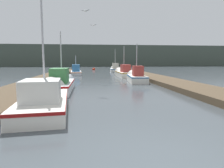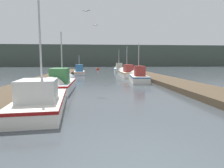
{
  "view_description": "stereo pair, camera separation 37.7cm",
  "coord_description": "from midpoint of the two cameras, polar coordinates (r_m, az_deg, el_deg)",
  "views": [
    {
      "loc": [
        -1.37,
        -3.59,
        2.03
      ],
      "look_at": [
        0.11,
        9.16,
        0.51
      ],
      "focal_mm": 32.0,
      "sensor_mm": 36.0,
      "label": 1
    },
    {
      "loc": [
        -0.99,
        -3.62,
        2.03
      ],
      "look_at": [
        0.11,
        9.16,
        0.51
      ],
      "focal_mm": 32.0,
      "sensor_mm": 36.0,
      "label": 2
    }
  ],
  "objects": [
    {
      "name": "ground_plane",
      "position": [
        4.3,
        12.49,
        -21.53
      ],
      "size": [
        200.0,
        200.0,
        0.0
      ],
      "color": "#3D4449"
    },
    {
      "name": "fishing_boat_1",
      "position": [
        14.15,
        -13.13,
        0.32
      ],
      "size": [
        1.47,
        5.89,
        4.26
      ],
      "rotation": [
        0.0,
        0.0,
        0.01
      ],
      "color": "silver",
      "rests_on": "ground_plane"
    },
    {
      "name": "fishing_boat_0",
      "position": [
        9.35,
        -17.68,
        -3.59
      ],
      "size": [
        2.26,
        6.06,
        5.05
      ],
      "rotation": [
        0.0,
        0.0,
        0.09
      ],
      "color": "silver",
      "rests_on": "ground_plane"
    },
    {
      "name": "mooring_piling_0",
      "position": [
        23.67,
        8.7,
        3.28
      ],
      "size": [
        0.32,
        0.32,
        1.23
      ],
      "color": "#473523",
      "rests_on": "ground_plane"
    },
    {
      "name": "fishing_boat_5",
      "position": [
        35.27,
        2.25,
        4.25
      ],
      "size": [
        1.92,
        5.19,
        4.36
      ],
      "rotation": [
        0.0,
        0.0,
        -0.07
      ],
      "color": "silver",
      "rests_on": "ground_plane"
    },
    {
      "name": "distant_shore_ridge",
      "position": [
        74.5,
        -4.09,
        7.95
      ],
      "size": [
        120.0,
        16.0,
        7.18
      ],
      "color": "#424C42",
      "rests_on": "ground_plane"
    },
    {
      "name": "seagull_lead",
      "position": [
        14.34,
        -6.63,
        20.01
      ],
      "size": [
        0.55,
        0.34,
        0.12
      ],
      "rotation": [
        0.0,
        0.0,
        2.71
      ],
      "color": "white"
    },
    {
      "name": "mooring_piling_2",
      "position": [
        28.43,
        5.75,
        3.71
      ],
      "size": [
        0.29,
        0.29,
        1.04
      ],
      "color": "#473523",
      "rests_on": "ground_plane"
    },
    {
      "name": "channel_buoy",
      "position": [
        42.49,
        -3.8,
        4.25
      ],
      "size": [
        0.62,
        0.62,
        1.12
      ],
      "color": "red",
      "rests_on": "ground_plane"
    },
    {
      "name": "dock_right",
      "position": [
        20.82,
        14.01,
        1.46
      ],
      "size": [
        2.77,
        40.0,
        0.35
      ],
      "color": "#4C3D2B",
      "rests_on": "ground_plane"
    },
    {
      "name": "seagull_1",
      "position": [
        19.34,
        -4.26,
        16.37
      ],
      "size": [
        0.56,
        0.3,
        0.12
      ],
      "rotation": [
        0.0,
        0.0,
        2.93
      ],
      "color": "white"
    },
    {
      "name": "fishing_boat_4",
      "position": [
        29.47,
        -8.96,
        3.53
      ],
      "size": [
        1.82,
        6.31,
        3.15
      ],
      "rotation": [
        0.0,
        0.0,
        0.07
      ],
      "color": "silver",
      "rests_on": "ground_plane"
    },
    {
      "name": "dock_left",
      "position": [
        20.18,
        -17.52,
        1.18
      ],
      "size": [
        2.77,
        40.0,
        0.35
      ],
      "color": "#4C3D2B",
      "rests_on": "ground_plane"
    },
    {
      "name": "fishing_boat_3",
      "position": [
        25.41,
        4.54,
        3.21
      ],
      "size": [
        1.65,
        6.27,
        4.19
      ],
      "rotation": [
        0.0,
        0.0,
        0.01
      ],
      "color": "silver",
      "rests_on": "ground_plane"
    },
    {
      "name": "mooring_piling_1",
      "position": [
        17.56,
        -14.6,
        1.7
      ],
      "size": [
        0.25,
        0.25,
        1.08
      ],
      "color": "#473523",
      "rests_on": "ground_plane"
    },
    {
      "name": "fishing_boat_2",
      "position": [
        19.31,
        8.0,
        2.01
      ],
      "size": [
        1.88,
        5.06,
        3.96
      ],
      "rotation": [
        0.0,
        0.0,
        -0.09
      ],
      "color": "silver",
      "rests_on": "ground_plane"
    }
  ]
}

